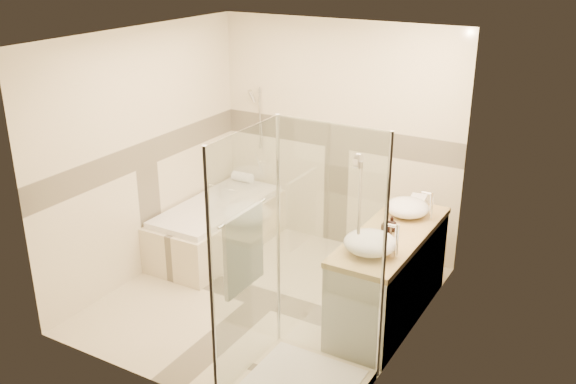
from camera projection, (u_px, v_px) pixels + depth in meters
The scene contains 12 objects.
room at pixel (270, 178), 5.74m from camera, with size 2.82×3.02×2.52m.
bathtub at pixel (218, 224), 7.10m from camera, with size 0.75×1.70×0.56m.
vanity at pixel (389, 275), 5.78m from camera, with size 0.58×1.62×0.85m.
shower_enclosure at pixel (291, 327), 4.86m from camera, with size 0.96×0.93×2.04m.
vessel_sink_near at pixel (407, 207), 5.94m from camera, with size 0.41×0.41×0.16m, color white.
vessel_sink_far at pixel (370, 243), 5.23m from camera, with size 0.44×0.44×0.18m, color white.
faucet_near at pixel (431, 204), 5.81m from camera, with size 0.11×0.03×0.28m.
faucet_far at pixel (396, 239), 5.10m from camera, with size 0.12×0.03×0.30m.
amenity_bottle_a at pixel (387, 227), 5.53m from camera, with size 0.08×0.08×0.18m, color black.
amenity_bottle_b at pixel (392, 224), 5.63m from camera, with size 0.11×0.11×0.14m, color black.
folded_towels at pixel (418, 201), 6.19m from camera, with size 0.14×0.24×0.08m, color white.
rolled_towel at pixel (243, 177), 7.62m from camera, with size 0.11×0.11×0.25m, color white.
Camera 1 is at (2.88, -4.57, 3.24)m, focal length 40.00 mm.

